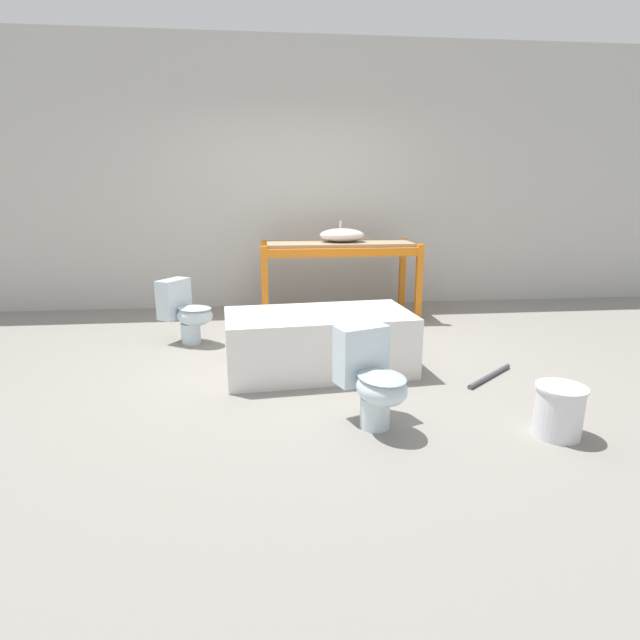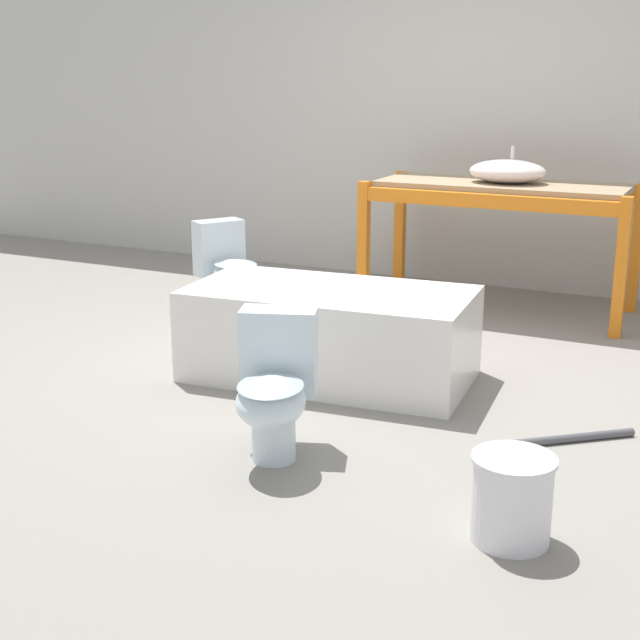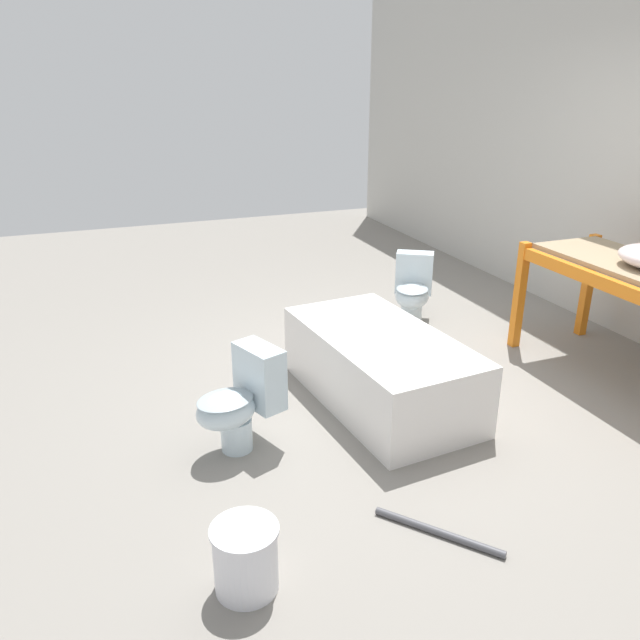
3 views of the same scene
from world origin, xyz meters
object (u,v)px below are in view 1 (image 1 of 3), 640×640
toilet_far (186,311)px  bucket_white (559,410)px  bathtub_main (319,337)px  toilet_near (372,377)px  sink_basin (342,235)px

toilet_far → bucket_white: bearing=-99.1°
bathtub_main → toilet_near: (0.23, -1.02, 0.04)m
toilet_near → bucket_white: (1.09, -0.27, -0.15)m
sink_basin → toilet_near: bearing=-94.6°
bathtub_main → toilet_near: bearing=-82.5°
sink_basin → bathtub_main: size_ratio=0.33×
bathtub_main → toilet_near: size_ratio=2.52×
toilet_far → bucket_white: size_ratio=1.94×
bathtub_main → bucket_white: size_ratio=4.90×
sink_basin → toilet_far: bearing=-151.8°
bucket_white → bathtub_main: bearing=135.7°
toilet_far → bucket_white: 3.35m
bathtub_main → toilet_near: toilet_near is taller
toilet_near → toilet_far: same height
sink_basin → bucket_white: bearing=-74.3°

